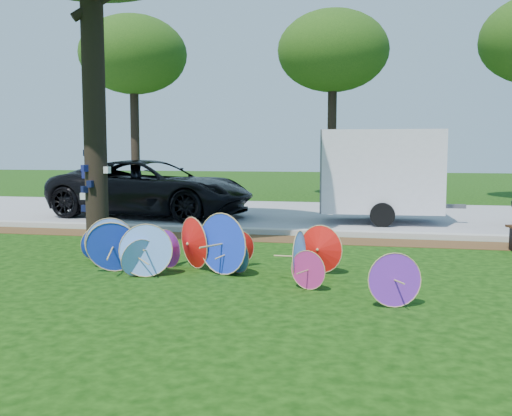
{
  "coord_description": "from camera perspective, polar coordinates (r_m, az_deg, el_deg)",
  "views": [
    {
      "loc": [
        2.47,
        -7.16,
        1.83
      ],
      "look_at": [
        0.5,
        2.0,
        0.9
      ],
      "focal_mm": 40.0,
      "sensor_mm": 36.0,
      "label": 1
    }
  ],
  "objects": [
    {
      "name": "bg_trees",
      "position": [
        23.02,
        7.06,
        15.45
      ],
      "size": [
        19.96,
        5.26,
        7.4
      ],
      "color": "black",
      "rests_on": "ground"
    },
    {
      "name": "parasol_pile",
      "position": [
        8.58,
        -5.38,
        -4.09
      ],
      "size": [
        5.35,
        2.31,
        0.94
      ],
      "color": "blue",
      "rests_on": "ground"
    },
    {
      "name": "mulch_strip",
      "position": [
        12.06,
        0.18,
        -3.04
      ],
      "size": [
        90.0,
        1.0,
        0.01
      ],
      "primitive_type": "cube",
      "color": "#472D16",
      "rests_on": "ground"
    },
    {
      "name": "curb",
      "position": [
        12.73,
        0.83,
        -2.33
      ],
      "size": [
        90.0,
        0.3,
        0.12
      ],
      "primitive_type": "cube",
      "color": "#B7B5AD",
      "rests_on": "ground"
    },
    {
      "name": "ground",
      "position": [
        7.79,
        -6.77,
        -7.95
      ],
      "size": [
        90.0,
        90.0,
        0.0
      ],
      "primitive_type": "plane",
      "color": "black",
      "rests_on": "ground"
    },
    {
      "name": "cargo_trailer",
      "position": [
        15.01,
        12.37,
        3.63
      ],
      "size": [
        3.06,
        2.04,
        2.67
      ],
      "primitive_type": "cube",
      "rotation": [
        0.0,
        0.0,
        0.06
      ],
      "color": "silver",
      "rests_on": "ground"
    },
    {
      "name": "black_van",
      "position": [
        16.32,
        -10.36,
        1.93
      ],
      "size": [
        5.98,
        3.25,
        1.59
      ],
      "primitive_type": "imported",
      "rotation": [
        0.0,
        0.0,
        1.46
      ],
      "color": "black",
      "rests_on": "ground"
    },
    {
      "name": "street",
      "position": [
        16.79,
        3.61,
        -0.59
      ],
      "size": [
        90.0,
        8.0,
        0.01
      ],
      "primitive_type": "cube",
      "color": "gray",
      "rests_on": "ground"
    }
  ]
}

